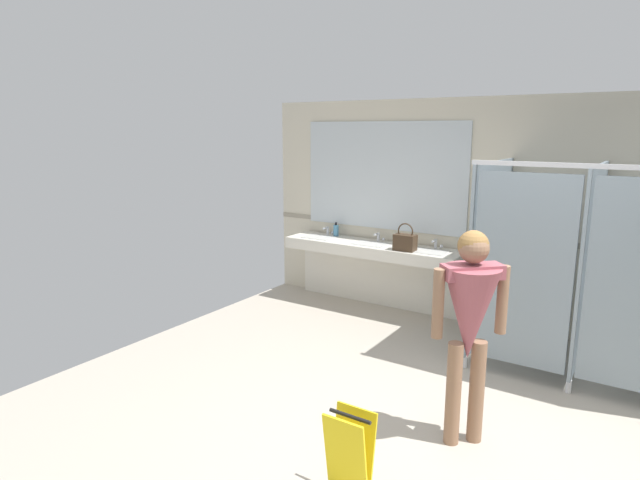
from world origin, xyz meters
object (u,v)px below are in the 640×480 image
object	(u,v)px
handbag	(405,242)
soap_dispenser	(336,230)
person_standing	(470,313)
wet_floor_sign	(349,456)
paper_cup	(413,246)

from	to	relation	value
handbag	soap_dispenser	world-z (taller)	handbag
person_standing	soap_dispenser	bearing A→B (deg)	136.98
wet_floor_sign	person_standing	bearing A→B (deg)	69.20
person_standing	soap_dispenser	distance (m)	3.53
soap_dispenser	wet_floor_sign	distance (m)	4.11
person_standing	wet_floor_sign	bearing A→B (deg)	-110.80
soap_dispenser	wet_floor_sign	size ratio (longest dim) A/B	0.32
person_standing	handbag	distance (m)	2.56
person_standing	soap_dispenser	size ratio (longest dim) A/B	8.52
person_standing	handbag	xyz separation A→B (m)	(-1.45, 2.12, -0.03)
paper_cup	soap_dispenser	bearing A→B (deg)	169.31
handbag	person_standing	bearing A→B (deg)	-55.65
handbag	paper_cup	size ratio (longest dim) A/B	3.23
paper_cup	person_standing	bearing A→B (deg)	-57.74
handbag	wet_floor_sign	world-z (taller)	handbag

